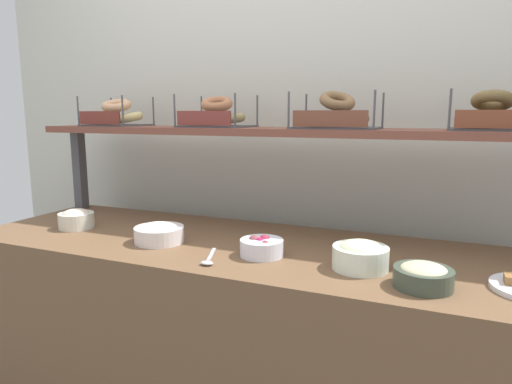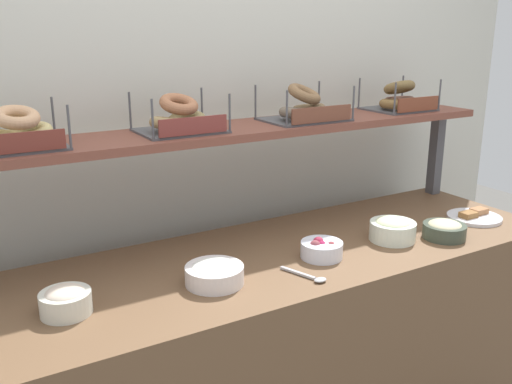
{
  "view_description": "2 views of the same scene",
  "coord_description": "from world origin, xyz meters",
  "px_view_note": "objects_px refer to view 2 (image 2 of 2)",
  "views": [
    {
      "loc": [
        0.67,
        -1.48,
        1.33
      ],
      "look_at": [
        0.03,
        0.01,
        1.05
      ],
      "focal_mm": 31.25,
      "sensor_mm": 36.0,
      "label": 1
    },
    {
      "loc": [
        -1.05,
        -1.6,
        1.65
      ],
      "look_at": [
        -0.1,
        0.01,
        1.09
      ],
      "focal_mm": 39.64,
      "sensor_mm": 36.0,
      "label": 2
    }
  ],
  "objects_px": {
    "bowl_tuna_salad": "(444,229)",
    "serving_spoon_near_plate": "(310,277)",
    "bagel_basket_everything": "(179,119)",
    "bowl_scallion_spread": "(393,229)",
    "bagel_basket_cinnamon_raisin": "(399,100)",
    "bowl_cream_cheese": "(214,273)",
    "serving_plate_white": "(474,217)",
    "bagel_basket_plain": "(18,133)",
    "bagel_basket_poppy": "(304,109)",
    "bowl_potato_salad": "(66,300)",
    "bowl_beet_salad": "(321,249)"
  },
  "relations": [
    {
      "from": "bowl_tuna_salad",
      "to": "serving_spoon_near_plate",
      "type": "height_order",
      "value": "bowl_tuna_salad"
    },
    {
      "from": "serving_spoon_near_plate",
      "to": "bagel_basket_everything",
      "type": "xyz_separation_m",
      "value": [
        -0.23,
        0.5,
        0.47
      ]
    },
    {
      "from": "bowl_scallion_spread",
      "to": "bagel_basket_cinnamon_raisin",
      "type": "xyz_separation_m",
      "value": [
        0.36,
        0.38,
        0.43
      ]
    },
    {
      "from": "bowl_cream_cheese",
      "to": "bagel_basket_cinnamon_raisin",
      "type": "bearing_deg",
      "value": 18.66
    },
    {
      "from": "serving_plate_white",
      "to": "bagel_basket_plain",
      "type": "relative_size",
      "value": 0.79
    },
    {
      "from": "bowl_cream_cheese",
      "to": "bagel_basket_cinnamon_raisin",
      "type": "height_order",
      "value": "bagel_basket_cinnamon_raisin"
    },
    {
      "from": "bagel_basket_poppy",
      "to": "bowl_scallion_spread",
      "type": "bearing_deg",
      "value": -64.27
    },
    {
      "from": "bowl_tuna_salad",
      "to": "bagel_basket_cinnamon_raisin",
      "type": "bearing_deg",
      "value": 69.92
    },
    {
      "from": "bowl_scallion_spread",
      "to": "bowl_potato_salad",
      "type": "relative_size",
      "value": 1.2
    },
    {
      "from": "bowl_cream_cheese",
      "to": "bagel_basket_plain",
      "type": "relative_size",
      "value": 0.66
    },
    {
      "from": "serving_plate_white",
      "to": "bagel_basket_plain",
      "type": "bearing_deg",
      "value": 168.02
    },
    {
      "from": "bowl_scallion_spread",
      "to": "bowl_cream_cheese",
      "type": "height_order",
      "value": "bowl_scallion_spread"
    },
    {
      "from": "serving_plate_white",
      "to": "bagel_basket_cinnamon_raisin",
      "type": "distance_m",
      "value": 0.61
    },
    {
      "from": "bagel_basket_plain",
      "to": "serving_plate_white",
      "type": "bearing_deg",
      "value": -11.98
    },
    {
      "from": "bowl_tuna_salad",
      "to": "bagel_basket_plain",
      "type": "relative_size",
      "value": 0.58
    },
    {
      "from": "bowl_potato_salad",
      "to": "serving_spoon_near_plate",
      "type": "relative_size",
      "value": 0.87
    },
    {
      "from": "serving_plate_white",
      "to": "serving_spoon_near_plate",
      "type": "relative_size",
      "value": 1.34
    },
    {
      "from": "bagel_basket_everything",
      "to": "bowl_potato_salad",
      "type": "bearing_deg",
      "value": -146.96
    },
    {
      "from": "serving_spoon_near_plate",
      "to": "bowl_scallion_spread",
      "type": "bearing_deg",
      "value": 14.44
    },
    {
      "from": "bowl_beet_salad",
      "to": "bagel_basket_everything",
      "type": "bearing_deg",
      "value": 134.49
    },
    {
      "from": "bagel_basket_everything",
      "to": "bagel_basket_cinnamon_raisin",
      "type": "relative_size",
      "value": 1.06
    },
    {
      "from": "serving_spoon_near_plate",
      "to": "bagel_basket_everything",
      "type": "bearing_deg",
      "value": 114.66
    },
    {
      "from": "serving_plate_white",
      "to": "serving_spoon_near_plate",
      "type": "bearing_deg",
      "value": -172.42
    },
    {
      "from": "bagel_basket_poppy",
      "to": "bagel_basket_cinnamon_raisin",
      "type": "bearing_deg",
      "value": 2.4
    },
    {
      "from": "bowl_potato_salad",
      "to": "bagel_basket_plain",
      "type": "relative_size",
      "value": 0.51
    },
    {
      "from": "bowl_scallion_spread",
      "to": "bagel_basket_poppy",
      "type": "bearing_deg",
      "value": 115.73
    },
    {
      "from": "bagel_basket_cinnamon_raisin",
      "to": "bowl_cream_cheese",
      "type": "bearing_deg",
      "value": -161.34
    },
    {
      "from": "bowl_scallion_spread",
      "to": "bagel_basket_poppy",
      "type": "relative_size",
      "value": 0.54
    },
    {
      "from": "bowl_beet_salad",
      "to": "bowl_cream_cheese",
      "type": "bearing_deg",
      "value": 179.8
    },
    {
      "from": "bagel_basket_poppy",
      "to": "bagel_basket_cinnamon_raisin",
      "type": "height_order",
      "value": "bagel_basket_poppy"
    },
    {
      "from": "bowl_cream_cheese",
      "to": "bowl_beet_salad",
      "type": "bearing_deg",
      "value": -0.2
    },
    {
      "from": "bowl_potato_salad",
      "to": "bagel_basket_plain",
      "type": "bearing_deg",
      "value": 95.29
    },
    {
      "from": "bowl_beet_salad",
      "to": "bowl_scallion_spread",
      "type": "xyz_separation_m",
      "value": [
        0.34,
        -0.0,
        0.01
      ]
    },
    {
      "from": "bowl_beet_salad",
      "to": "bagel_basket_cinnamon_raisin",
      "type": "xyz_separation_m",
      "value": [
        0.7,
        0.38,
        0.44
      ]
    },
    {
      "from": "bowl_cream_cheese",
      "to": "bowl_potato_salad",
      "type": "xyz_separation_m",
      "value": [
        -0.46,
        0.04,
        0.0
      ]
    },
    {
      "from": "bagel_basket_everything",
      "to": "serving_plate_white",
      "type": "bearing_deg",
      "value": -17.49
    },
    {
      "from": "bowl_cream_cheese",
      "to": "bagel_basket_plain",
      "type": "bearing_deg",
      "value": 142.96
    },
    {
      "from": "bowl_potato_salad",
      "to": "bagel_basket_poppy",
      "type": "distance_m",
      "value": 1.18
    },
    {
      "from": "bowl_beet_salad",
      "to": "bowl_potato_salad",
      "type": "height_order",
      "value": "bowl_potato_salad"
    },
    {
      "from": "bowl_cream_cheese",
      "to": "serving_spoon_near_plate",
      "type": "distance_m",
      "value": 0.31
    },
    {
      "from": "bowl_tuna_salad",
      "to": "bowl_scallion_spread",
      "type": "bearing_deg",
      "value": 155.87
    },
    {
      "from": "bowl_beet_salad",
      "to": "bagel_basket_everything",
      "type": "xyz_separation_m",
      "value": [
        -0.37,
        0.38,
        0.45
      ]
    },
    {
      "from": "bowl_cream_cheese",
      "to": "serving_spoon_near_plate",
      "type": "bearing_deg",
      "value": -23.92
    },
    {
      "from": "serving_spoon_near_plate",
      "to": "bagel_basket_poppy",
      "type": "xyz_separation_m",
      "value": [
        0.3,
        0.49,
        0.47
      ]
    },
    {
      "from": "bowl_scallion_spread",
      "to": "bagel_basket_plain",
      "type": "distance_m",
      "value": 1.38
    },
    {
      "from": "bagel_basket_cinnamon_raisin",
      "to": "bagel_basket_everything",
      "type": "bearing_deg",
      "value": -179.63
    },
    {
      "from": "bowl_scallion_spread",
      "to": "bowl_tuna_salad",
      "type": "relative_size",
      "value": 1.07
    },
    {
      "from": "bagel_basket_poppy",
      "to": "serving_spoon_near_plate",
      "type": "bearing_deg",
      "value": -122.07
    },
    {
      "from": "bowl_scallion_spread",
      "to": "bagel_basket_plain",
      "type": "height_order",
      "value": "bagel_basket_plain"
    },
    {
      "from": "bowl_scallion_spread",
      "to": "serving_plate_white",
      "type": "height_order",
      "value": "bowl_scallion_spread"
    }
  ]
}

